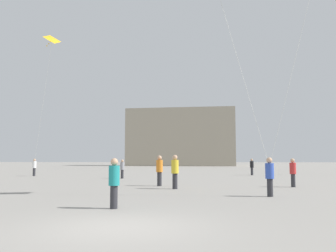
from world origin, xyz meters
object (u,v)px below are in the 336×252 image
(person_in_red, at_px, (293,171))
(person_in_black, at_px, (252,166))
(person_in_grey, at_px, (122,168))
(person_in_blue, at_px, (270,175))
(person_in_white, at_px, (34,166))
(building_left_hall, at_px, (181,138))
(kite_amber_delta, at_px, (52,43))
(person_in_yellow, at_px, (175,170))
(person_in_teal, at_px, (114,181))
(person_in_orange, at_px, (159,169))

(person_in_red, bearing_deg, person_in_black, -25.01)
(person_in_grey, relative_size, person_in_black, 0.96)
(person_in_blue, bearing_deg, person_in_white, 160.72)
(building_left_hall, bearing_deg, person_in_blue, -84.61)
(kite_amber_delta, bearing_deg, person_in_yellow, -38.34)
(person_in_grey, relative_size, kite_amber_delta, 0.15)
(person_in_black, bearing_deg, person_in_yellow, -136.17)
(person_in_teal, xyz_separation_m, person_in_black, (8.49, 24.30, -0.02))
(person_in_teal, height_order, kite_amber_delta, kite_amber_delta)
(person_in_grey, bearing_deg, person_in_teal, 15.14)
(person_in_red, xyz_separation_m, kite_amber_delta, (-17.62, 6.78, 10.45))
(person_in_orange, xyz_separation_m, person_in_yellow, (1.05, -2.02, 0.01))
(person_in_grey, bearing_deg, person_in_orange, 30.93)
(person_in_white, distance_m, building_left_hall, 50.38)
(person_in_yellow, bearing_deg, person_in_black, 156.28)
(person_in_teal, relative_size, person_in_black, 1.02)
(person_in_white, bearing_deg, person_in_orange, 69.59)
(person_in_yellow, xyz_separation_m, building_left_hall, (-1.80, 61.80, 5.45))
(person_in_blue, xyz_separation_m, person_in_white, (-18.49, 16.85, -0.04))
(person_in_white, bearing_deg, person_in_grey, 89.87)
(person_in_orange, height_order, person_in_white, person_in_orange)
(person_in_orange, relative_size, person_in_grey, 1.18)
(person_in_orange, xyz_separation_m, building_left_hall, (-0.75, 59.78, 5.46))
(building_left_hall, bearing_deg, person_in_black, -79.17)
(person_in_orange, distance_m, person_in_black, 16.54)
(person_in_teal, bearing_deg, person_in_black, 58.42)
(kite_amber_delta, bearing_deg, person_in_blue, -38.66)
(person_in_red, bearing_deg, building_left_hall, -16.75)
(person_in_grey, bearing_deg, person_in_black, 124.15)
(building_left_hall, bearing_deg, person_in_white, -104.24)
(person_in_orange, xyz_separation_m, person_in_red, (7.88, -0.26, -0.10))
(person_in_white, bearing_deg, person_in_red, 81.53)
(person_in_red, bearing_deg, person_in_grey, 30.59)
(person_in_blue, height_order, building_left_hall, building_left_hall)
(person_in_orange, height_order, person_in_grey, person_in_orange)
(person_in_white, relative_size, person_in_black, 1.00)
(kite_amber_delta, bearing_deg, person_in_black, 24.42)
(person_in_blue, bearing_deg, person_in_black, 106.04)
(person_in_orange, xyz_separation_m, kite_amber_delta, (-9.74, 6.52, 10.35))
(person_in_orange, height_order, building_left_hall, building_left_hall)
(person_in_blue, bearing_deg, person_in_teal, -122.20)
(person_in_blue, height_order, person_in_white, person_in_blue)
(person_in_grey, bearing_deg, person_in_red, 60.03)
(person_in_red, relative_size, person_in_yellow, 0.90)
(person_in_orange, distance_m, person_in_white, 17.24)
(person_in_orange, bearing_deg, person_in_teal, -3.07)
(person_in_red, relative_size, building_left_hall, 0.07)
(person_in_white, bearing_deg, kite_amber_delta, 55.44)
(person_in_orange, relative_size, person_in_teal, 1.10)
(person_in_grey, xyz_separation_m, person_in_yellow, (4.94, -9.84, 0.16))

